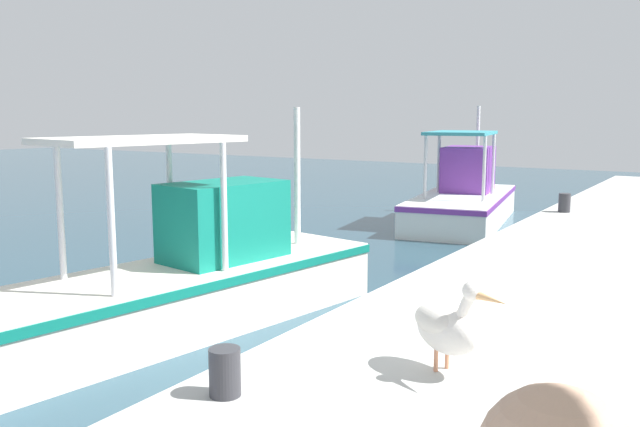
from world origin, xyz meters
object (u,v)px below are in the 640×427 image
object	(u,v)px
fishing_boat_third	(189,279)
mooring_bollard_second	(564,203)
fishing_boat_fourth	(463,199)
mooring_bollard_nearest	(225,372)
pelican	(446,324)

from	to	relation	value
fishing_boat_third	mooring_bollard_second	xyz separation A→B (m)	(8.20, -3.10, 0.34)
fishing_boat_fourth	mooring_bollard_nearest	xyz separation A→B (m)	(-13.19, -3.03, 0.33)
fishing_boat_third	mooring_bollard_nearest	xyz separation A→B (m)	(-2.85, -3.10, 0.32)
fishing_boat_third	mooring_bollard_nearest	world-z (taller)	fishing_boat_third
fishing_boat_fourth	fishing_boat_third	bearing A→B (deg)	179.65
mooring_bollard_nearest	mooring_bollard_second	size ratio (longest dim) A/B	0.90
fishing_boat_fourth	mooring_bollard_nearest	size ratio (longest dim) A/B	16.61
fishing_boat_fourth	mooring_bollard_nearest	distance (m)	13.54
fishing_boat_fourth	pelican	bearing A→B (deg)	-160.35
pelican	mooring_bollard_nearest	xyz separation A→B (m)	(-1.31, 1.21, -0.22)
fishing_boat_third	mooring_bollard_second	world-z (taller)	fishing_boat_third
pelican	mooring_bollard_nearest	distance (m)	1.79
fishing_boat_third	fishing_boat_fourth	size ratio (longest dim) A/B	1.04
fishing_boat_third	pelican	distance (m)	4.61
fishing_boat_third	mooring_bollard_nearest	bearing A→B (deg)	-132.66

